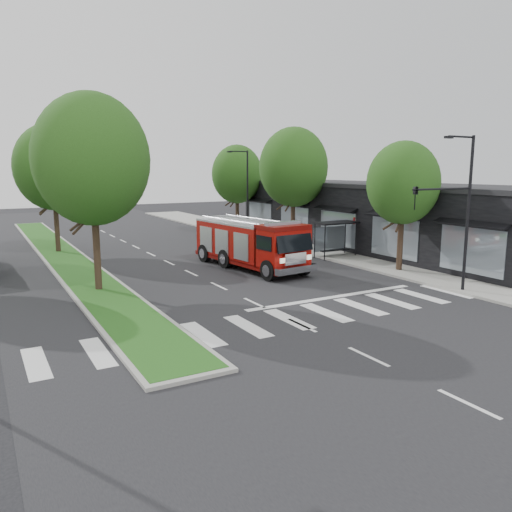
% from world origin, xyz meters
% --- Properties ---
extents(ground, '(140.00, 140.00, 0.00)m').
position_xyz_m(ground, '(0.00, 0.00, 0.00)').
color(ground, black).
rests_on(ground, ground).
extents(sidewalk_right, '(5.00, 80.00, 0.15)m').
position_xyz_m(sidewalk_right, '(12.50, 10.00, 0.07)').
color(sidewalk_right, gray).
rests_on(sidewalk_right, ground).
extents(median, '(3.00, 50.00, 0.15)m').
position_xyz_m(median, '(-6.00, 18.00, 0.08)').
color(median, gray).
rests_on(median, ground).
extents(storefront_row, '(8.00, 30.00, 5.00)m').
position_xyz_m(storefront_row, '(17.00, 10.00, 2.50)').
color(storefront_row, black).
rests_on(storefront_row, ground).
extents(bus_shelter, '(3.20, 1.60, 2.61)m').
position_xyz_m(bus_shelter, '(11.20, 8.15, 2.04)').
color(bus_shelter, black).
rests_on(bus_shelter, ground).
extents(tree_right_near, '(4.40, 4.40, 8.05)m').
position_xyz_m(tree_right_near, '(11.50, 2.00, 5.51)').
color(tree_right_near, black).
rests_on(tree_right_near, ground).
extents(tree_right_mid, '(5.60, 5.60, 9.72)m').
position_xyz_m(tree_right_mid, '(11.50, 14.00, 6.49)').
color(tree_right_mid, black).
rests_on(tree_right_mid, ground).
extents(tree_right_far, '(5.00, 5.00, 8.73)m').
position_xyz_m(tree_right_far, '(11.50, 24.00, 5.84)').
color(tree_right_far, black).
rests_on(tree_right_far, ground).
extents(tree_median_near, '(5.80, 5.80, 10.16)m').
position_xyz_m(tree_median_near, '(-6.00, 6.00, 6.81)').
color(tree_median_near, black).
rests_on(tree_median_near, ground).
extents(tree_median_far, '(5.60, 5.60, 9.72)m').
position_xyz_m(tree_median_far, '(-6.00, 20.00, 6.49)').
color(tree_median_far, black).
rests_on(tree_median_far, ground).
extents(streetlight_right_near, '(4.08, 0.22, 8.00)m').
position_xyz_m(streetlight_right_near, '(9.61, -3.50, 4.67)').
color(streetlight_right_near, black).
rests_on(streetlight_right_near, ground).
extents(streetlight_right_far, '(2.11, 0.20, 8.00)m').
position_xyz_m(streetlight_right_far, '(10.35, 20.00, 4.48)').
color(streetlight_right_far, black).
rests_on(streetlight_right_far, ground).
extents(fire_engine, '(3.91, 9.83, 3.32)m').
position_xyz_m(fire_engine, '(3.95, 7.64, 1.59)').
color(fire_engine, '#540704').
rests_on(fire_engine, ground).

